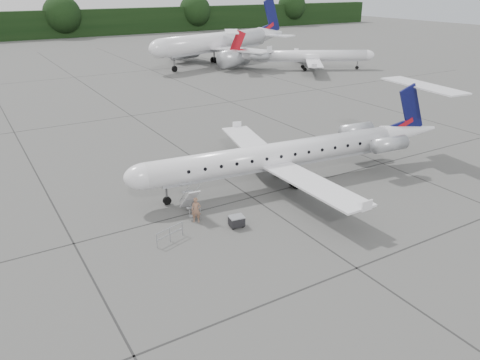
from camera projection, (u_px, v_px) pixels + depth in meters
ground at (324, 194)px, 37.66m from camera, size 320.00×320.00×0.00m
treeline at (37, 25)px, 138.55m from camera, size 260.00×4.00×8.00m
main_regional_jet at (277, 143)px, 38.07m from camera, size 30.28×23.32×7.23m
airstair at (190, 200)px, 33.92m from camera, size 1.11×2.46×2.27m
passenger at (196, 210)px, 32.88m from camera, size 0.81×0.73×1.85m
safety_railing at (170, 235)px, 30.54m from camera, size 2.12×0.75×1.00m
baggage_cart at (237, 221)px, 32.40m from camera, size 1.09×0.93×0.86m
bg_narrowbody at (215, 33)px, 93.88m from camera, size 41.27×34.62×12.72m
bg_regional_right at (310, 50)px, 89.64m from camera, size 34.43×31.32×7.39m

